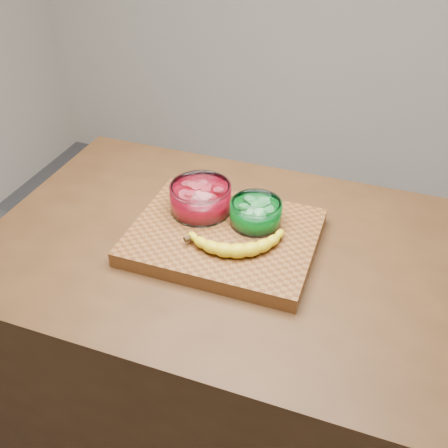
% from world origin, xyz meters
% --- Properties ---
extents(ground, '(3.50, 3.50, 0.00)m').
position_xyz_m(ground, '(0.00, 0.00, 0.00)').
color(ground, '#505054').
rests_on(ground, ground).
extents(counter, '(1.20, 0.80, 0.90)m').
position_xyz_m(counter, '(0.00, 0.00, 0.45)').
color(counter, '#472B15').
rests_on(counter, ground).
extents(cutting_board, '(0.45, 0.35, 0.04)m').
position_xyz_m(cutting_board, '(0.00, 0.00, 0.92)').
color(cutting_board, brown).
rests_on(cutting_board, counter).
extents(bowl_red, '(0.16, 0.16, 0.07)m').
position_xyz_m(bowl_red, '(-0.09, 0.06, 0.98)').
color(bowl_red, white).
rests_on(bowl_red, cutting_board).
extents(bowl_green, '(0.13, 0.13, 0.06)m').
position_xyz_m(bowl_green, '(0.06, 0.06, 0.97)').
color(bowl_green, white).
rests_on(bowl_green, cutting_board).
extents(banana, '(0.25, 0.16, 0.04)m').
position_xyz_m(banana, '(0.04, -0.04, 0.96)').
color(banana, gold).
rests_on(banana, cutting_board).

